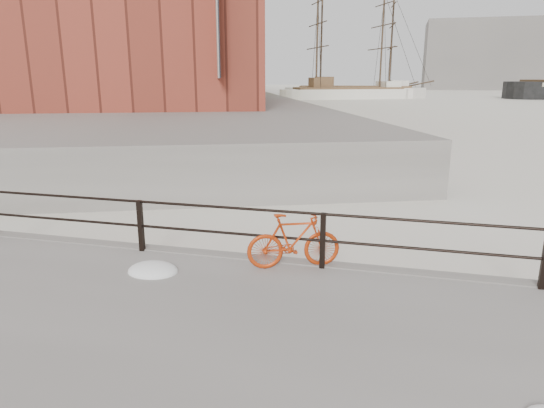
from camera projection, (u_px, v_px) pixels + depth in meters
The scene contains 11 objects.
ground at pixel (535, 304), 7.92m from camera, with size 400.00×400.00×0.00m, color white.
far_quay at pixel (177, 92), 84.70m from camera, with size 24.00×150.00×1.80m, color gray.
bicycle at pixel (294, 241), 8.43m from camera, with size 1.64×0.24×0.99m, color #B1310B.
schooner_mid at pixel (354, 98), 83.18m from camera, with size 25.48×10.78×18.63m, color beige, non-canonical shape.
schooner_left at pixel (348, 99), 79.15m from camera, with size 24.07×10.94×18.32m, color silver, non-canonical shape.
workboat_near at pixel (128, 120), 40.96m from camera, with size 11.32×3.77×7.00m, color black, non-canonical shape.
workboat_far at pixel (144, 111), 52.09m from camera, with size 11.87×4.10×7.00m, color black, non-canonical shape.
apartment_cream at pixel (156, 15), 71.92m from camera, with size 20.00×15.00×21.20m, color beige.
apartment_grey at pixel (167, 23), 92.74m from camera, with size 22.00×15.00×23.20m, color #A3A39E.
apartment_brick at pixel (174, 38), 115.03m from camera, with size 24.00×15.00×21.20m, color brown.
industrial_west at pixel (486, 55), 131.94m from camera, with size 32.00×18.00×18.00m, color gray.
Camera 1 is at (-2.38, -8.08, 3.62)m, focal length 32.00 mm.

